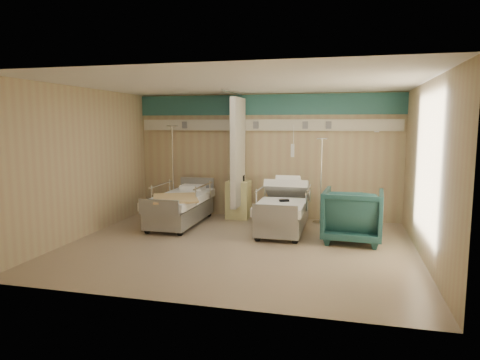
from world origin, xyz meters
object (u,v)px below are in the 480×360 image
bed_left (180,210)px  visitor_armchair (353,215)px  bedside_cabinet (239,200)px  bed_right (283,215)px  iv_stand_right (320,206)px  iv_stand_left (173,197)px

bed_left → visitor_armchair: visitor_armchair is taller
bedside_cabinet → visitor_armchair: 2.84m
bed_right → bed_left: 2.20m
bed_left → visitor_armchair: size_ratio=2.03×
bed_left → iv_stand_right: iv_stand_right is taller
bed_left → iv_stand_right: (2.88, 0.84, 0.06)m
visitor_armchair → iv_stand_left: iv_stand_left is taller
bedside_cabinet → visitor_armchair: bearing=-29.2°
bed_right → iv_stand_right: 1.08m
bed_right → visitor_armchair: visitor_armchair is taller
visitor_armchair → iv_stand_left: bearing=-13.4°
bedside_cabinet → bed_left: bearing=-139.4°
iv_stand_right → iv_stand_left: size_ratio=0.87×
bedside_cabinet → iv_stand_left: size_ratio=0.40×
bed_right → bedside_cabinet: (-1.15, 0.90, 0.11)m
bedside_cabinet → visitor_armchair: size_ratio=0.80×
iv_stand_left → visitor_armchair: bearing=-17.5°
bed_right → iv_stand_right: (0.68, 0.84, 0.06)m
bedside_cabinet → visitor_armchair: visitor_armchair is taller
visitor_armchair → iv_stand_right: (-0.65, 1.33, -0.11)m
visitor_armchair → iv_stand_left: (-4.01, 1.26, -0.05)m
bed_right → bedside_cabinet: size_ratio=2.54×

